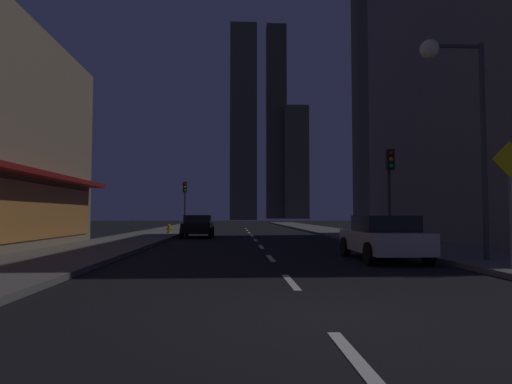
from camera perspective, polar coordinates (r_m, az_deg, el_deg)
name	(u,v)px	position (r m, az deg, el deg)	size (l,w,h in m)	color
ground_plane	(248,232)	(38.41, -1.04, -5.25)	(78.00, 136.00, 0.10)	black
sidewalk_right	(327,230)	(39.26, 9.27, -4.98)	(4.00, 76.00, 0.15)	#605E59
sidewalk_left	(168,231)	(38.82, -11.46, -4.99)	(4.00, 76.00, 0.15)	#605E59
lane_marking_center	(256,240)	(25.24, -0.06, -6.32)	(0.16, 43.80, 0.01)	silver
skyscraper_distant_tall	(243,123)	(126.41, -1.68, 9.01)	(7.48, 8.61, 55.45)	#444133
skyscraper_distant_mid	(276,121)	(164.44, 2.66, 9.20)	(7.33, 5.79, 72.27)	#3D3A2D
skyscraper_distant_short	(296,163)	(159.71, 5.25, 3.85)	(8.56, 7.39, 40.83)	#514D3D
skyscraper_distant_slender	(367,91)	(142.29, 14.30, 12.62)	(7.76, 6.59, 79.02)	#464335
car_parked_near	(383,237)	(14.81, 16.29, -5.71)	(1.98, 4.24, 1.45)	silver
car_parked_far	(198,226)	(28.80, -7.60, -4.42)	(1.98, 4.24, 1.45)	black
fire_hydrant_far_left	(169,229)	(31.94, -11.31, -4.75)	(0.42, 0.30, 0.65)	gold
traffic_light_near_right	(390,175)	(19.76, 17.09, 2.13)	(0.32, 0.48, 4.20)	#2D2D2D
traffic_light_far_left	(185,195)	(38.21, -9.28, -0.36)	(0.32, 0.48, 4.20)	#2D2D2D
street_lamp_right	(456,95)	(14.64, 24.64, 11.48)	(1.96, 0.56, 6.58)	#38383D
pedestrian_crossing_sign	(510,193)	(12.50, 30.30, -0.11)	(0.91, 0.08, 3.15)	slate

